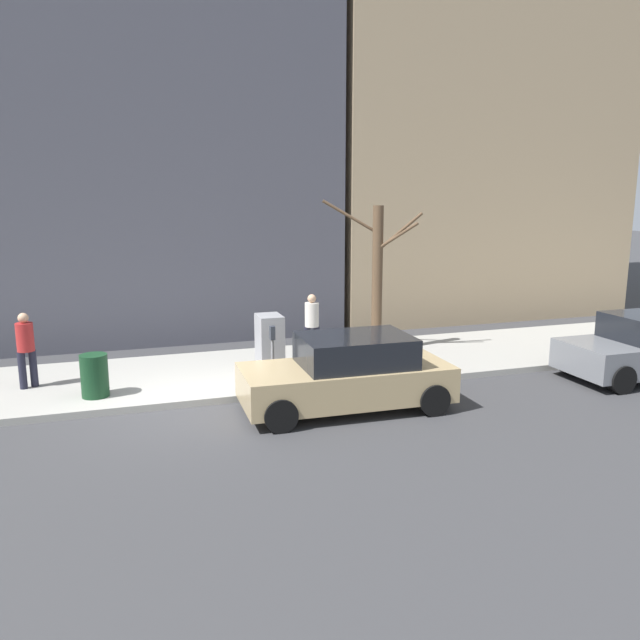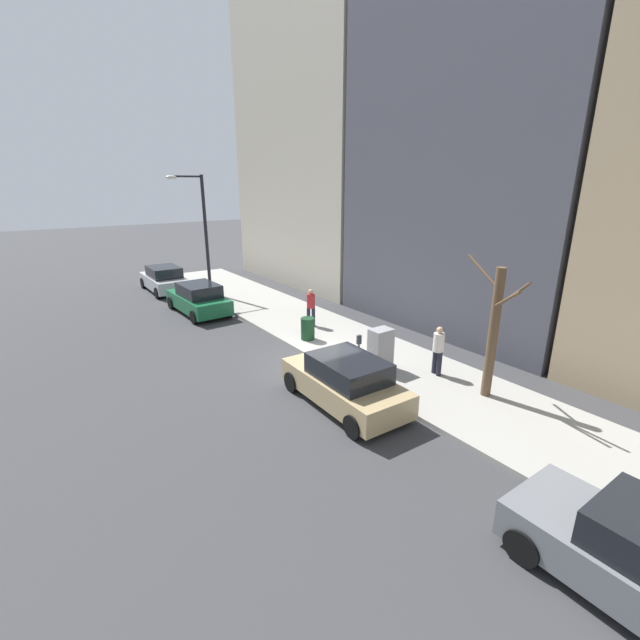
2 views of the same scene
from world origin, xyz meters
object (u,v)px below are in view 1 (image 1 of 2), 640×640
parked_car_tan (348,374)px  pedestrian_midblock (26,346)px  parking_meter (273,349)px  utility_box (270,346)px  bare_tree (377,276)px  trash_bin (95,376)px  office_tower_left (433,41)px  office_block_center (142,45)px  pedestrian_near_meter (312,322)px

parked_car_tan → pedestrian_midblock: pedestrian_midblock is taller
parking_meter → utility_box: size_ratio=0.94×
utility_box → pedestrian_midblock: size_ratio=0.86×
bare_tree → trash_bin: bearing=103.5°
utility_box → trash_bin: (-0.40, 3.84, -0.25)m
parking_meter → office_tower_left: (10.43, -9.15, 9.21)m
parking_meter → bare_tree: bare_tree is taller
utility_box → office_block_center: bearing=11.7°
parking_meter → office_block_center: office_block_center is taller
parked_car_tan → pedestrian_midblock: (3.08, 6.29, 0.35)m
parked_car_tan → trash_bin: 5.28m
parking_meter → pedestrian_midblock: 5.33m
pedestrian_midblock → office_block_center: 12.51m
parking_meter → pedestrian_near_meter: bearing=-36.7°
parked_car_tan → utility_box: 2.59m
trash_bin → parked_car_tan: bearing=-111.9°
utility_box → bare_tree: bare_tree is taller
office_tower_left → office_block_center: (0.01, 11.00, -0.92)m
parking_meter → trash_bin: size_ratio=1.50×
parking_meter → office_tower_left: bearing=-41.2°
parked_car_tan → pedestrian_midblock: 7.01m
pedestrian_near_meter → office_tower_left: size_ratio=0.08×
office_block_center → parked_car_tan: bearing=-165.7°
trash_bin → pedestrian_near_meter: bearing=-72.7°
bare_tree → office_tower_left: bearing=-34.8°
office_tower_left → office_block_center: office_tower_left is taller
pedestrian_near_meter → trash_bin: bearing=-150.6°
utility_box → pedestrian_near_meter: 1.89m
office_tower_left → utility_box: bearing=136.8°
pedestrian_midblock → parking_meter: bearing=-46.2°
parking_meter → trash_bin: 3.75m
parked_car_tan → bare_tree: (3.66, -2.19, 1.47)m
parked_car_tan → office_tower_left: (11.95, -7.96, 9.46)m
utility_box → office_tower_left: size_ratio=0.07×
pedestrian_near_meter → pedestrian_midblock: (-0.53, 6.65, 0.00)m
parked_car_tan → bare_tree: 4.51m
parking_meter → bare_tree: (2.14, -3.38, 1.23)m
utility_box → pedestrian_near_meter: (1.23, -1.41, 0.24)m
utility_box → bare_tree: size_ratio=0.35×
parking_meter → pedestrian_near_meter: pedestrian_near_meter is taller
parked_car_tan → pedestrian_near_meter: pedestrian_near_meter is taller
parking_meter → trash_bin: (0.45, 3.70, -0.38)m
bare_tree → office_block_center: bearing=32.2°
utility_box → trash_bin: 3.87m
trash_bin → office_tower_left: 18.89m
parking_meter → office_block_center: (10.44, 1.85, 8.30)m
utility_box → parked_car_tan: bearing=-156.1°
pedestrian_near_meter → office_tower_left: (8.35, -7.59, 9.10)m
utility_box → pedestrian_midblock: (0.71, 5.24, 0.24)m
utility_box → office_block_center: size_ratio=0.08×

